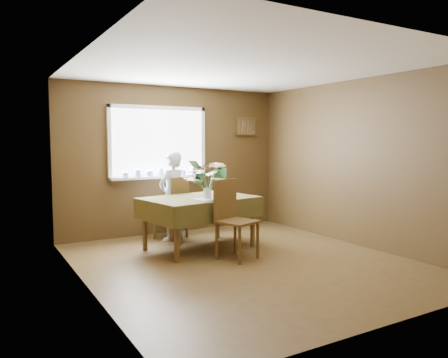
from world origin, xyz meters
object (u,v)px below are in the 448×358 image
dining_table (200,203)px  seated_woman (173,196)px  chair_far (175,205)px  flower_bouquet (207,176)px  chair_near (232,216)px

dining_table → seated_woman: (-0.12, 0.71, 0.04)m
dining_table → chair_far: 0.78m
dining_table → chair_far: size_ratio=1.71×
chair_far → seated_woman: bearing=15.3°
chair_far → flower_bouquet: (0.08, -0.96, 0.54)m
dining_table → chair_near: bearing=-86.3°
chair_far → seated_woman: seated_woman is taller
chair_far → chair_near: (0.21, -1.44, 0.03)m
chair_near → seated_woman: 1.41m
dining_table → seated_woman: seated_woman is taller
chair_far → flower_bouquet: size_ratio=1.74×
chair_near → dining_table: bearing=83.4°
dining_table → chair_far: chair_far is taller
dining_table → chair_near: chair_near is taller
flower_bouquet → seated_woman: bearing=99.0°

